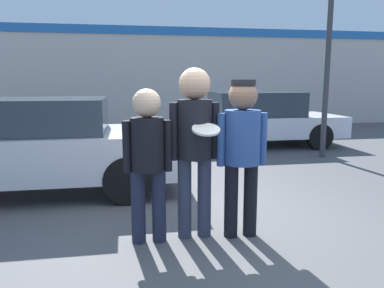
# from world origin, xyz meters

# --- Properties ---
(ground_plane) EXTENTS (56.00, 56.00, 0.00)m
(ground_plane) POSITION_xyz_m (0.00, 0.00, 0.00)
(ground_plane) COLOR #4C4C4F
(storefront_building) EXTENTS (24.00, 0.22, 3.68)m
(storefront_building) POSITION_xyz_m (0.00, 10.17, 1.87)
(storefront_building) COLOR beige
(storefront_building) RESTS_ON ground
(person_left) EXTENTS (0.51, 0.34, 1.63)m
(person_left) POSITION_xyz_m (-0.88, -0.15, 0.96)
(person_left) COLOR #1E2338
(person_left) RESTS_ON ground
(person_middle_with_frisbee) EXTENTS (0.54, 0.59, 1.85)m
(person_middle_with_frisbee) POSITION_xyz_m (-0.37, -0.10, 1.13)
(person_middle_with_frisbee) COLOR #2D3347
(person_middle_with_frisbee) RESTS_ON ground
(person_right) EXTENTS (0.55, 0.38, 1.72)m
(person_right) POSITION_xyz_m (0.14, -0.17, 1.05)
(person_right) COLOR black
(person_right) RESTS_ON ground
(parked_car_near) EXTENTS (4.45, 1.86, 1.45)m
(parked_car_near) POSITION_xyz_m (-2.49, 1.99, 0.74)
(parked_car_near) COLOR silver
(parked_car_near) RESTS_ON ground
(parked_car_far) EXTENTS (4.29, 1.94, 1.43)m
(parked_car_far) POSITION_xyz_m (2.35, 5.52, 0.72)
(parked_car_far) COLOR silver
(parked_car_far) RESTS_ON ground
(shrub) EXTENTS (1.06, 1.06, 1.06)m
(shrub) POSITION_xyz_m (-3.98, 9.45, 0.53)
(shrub) COLOR #285B2D
(shrub) RESTS_ON ground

